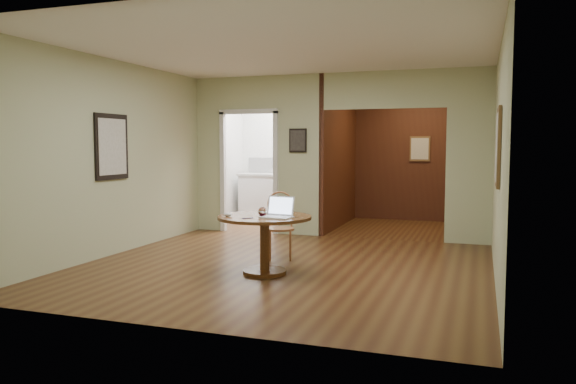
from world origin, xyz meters
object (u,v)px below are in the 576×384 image
(chair, at_px, (280,221))
(open_laptop, at_px, (279,212))
(closed_laptop, at_px, (272,213))
(dining_table, at_px, (265,231))

(chair, distance_m, open_laptop, 1.08)
(open_laptop, height_order, closed_laptop, open_laptop)
(dining_table, relative_size, chair, 1.23)
(dining_table, bearing_deg, open_laptop, -21.08)
(dining_table, relative_size, open_laptop, 2.97)
(chair, bearing_deg, dining_table, -101.25)
(dining_table, bearing_deg, closed_laptop, 88.48)
(chair, relative_size, open_laptop, 2.42)
(closed_laptop, bearing_deg, open_laptop, -78.66)
(open_laptop, relative_size, closed_laptop, 1.20)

